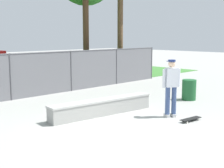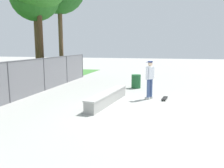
# 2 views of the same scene
# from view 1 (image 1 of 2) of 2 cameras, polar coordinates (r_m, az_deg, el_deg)

# --- Properties ---
(ground_plane) EXTENTS (80.00, 80.00, 0.00)m
(ground_plane) POSITION_cam_1_polar(r_m,az_deg,el_deg) (8.74, 0.13, -8.43)
(ground_plane) COLOR #9E9E99
(concrete_ledge) EXTENTS (3.87, 0.96, 0.53)m
(concrete_ledge) POSITION_cam_1_polar(r_m,az_deg,el_deg) (10.34, -1.73, -4.18)
(concrete_ledge) COLOR #999993
(concrete_ledge) RESTS_ON ground
(skateboarder) EXTENTS (0.53, 0.41, 1.84)m
(skateboarder) POSITION_cam_1_polar(r_m,az_deg,el_deg) (10.09, 10.68, -0.23)
(skateboarder) COLOR beige
(skateboarder) RESTS_ON ground
(skateboard) EXTENTS (0.82, 0.30, 0.09)m
(skateboard) POSITION_cam_1_polar(r_m,az_deg,el_deg) (9.92, 14.10, -6.15)
(skateboard) COLOR black
(skateboard) RESTS_ON ground
(chainlink_fence) EXTENTS (18.29, 0.07, 1.89)m
(chainlink_fence) POSITION_cam_1_polar(r_m,az_deg,el_deg) (13.17, -17.96, 1.56)
(chainlink_fence) COLOR #4C4C51
(chainlink_fence) RESTS_ON ground
(trash_bin) EXTENTS (0.56, 0.56, 0.83)m
(trash_bin) POSITION_cam_1_polar(r_m,az_deg,el_deg) (13.08, 13.79, -1.03)
(trash_bin) COLOR #1E592D
(trash_bin) RESTS_ON ground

